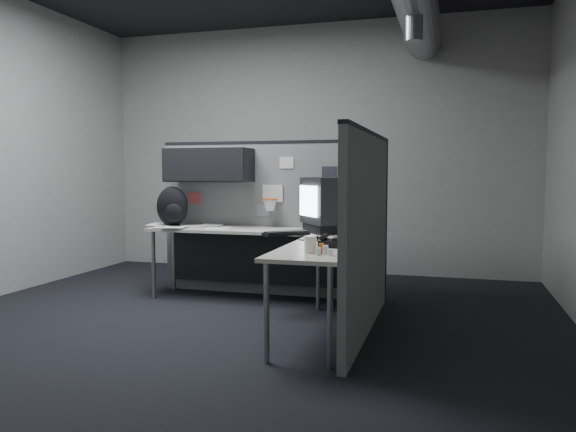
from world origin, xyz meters
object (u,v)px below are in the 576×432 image
(monitor, at_px, (331,204))
(phone, at_px, (331,242))
(backpack, at_px, (172,207))
(desk, at_px, (274,245))
(keyboard, at_px, (286,233))

(monitor, bearing_deg, phone, -72.26)
(monitor, height_order, backpack, monitor)
(desk, bearing_deg, phone, -48.88)
(backpack, bearing_deg, desk, -25.76)
(keyboard, xyz_separation_m, backpack, (-1.37, 0.42, 0.19))
(desk, distance_m, monitor, 0.67)
(backpack, bearing_deg, phone, -43.25)
(monitor, relative_size, phone, 3.21)
(desk, xyz_separation_m, monitor, (0.51, 0.17, 0.39))
(monitor, bearing_deg, backpack, -176.68)
(desk, xyz_separation_m, backpack, (-1.20, 0.25, 0.32))
(monitor, xyz_separation_m, backpack, (-1.71, 0.08, -0.06))
(monitor, bearing_deg, keyboard, -129.95)
(monitor, relative_size, backpack, 1.52)
(desk, xyz_separation_m, keyboard, (0.16, -0.17, 0.13))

